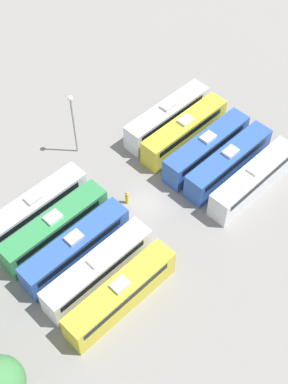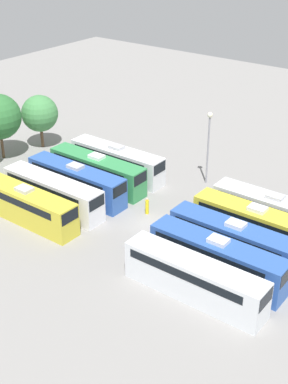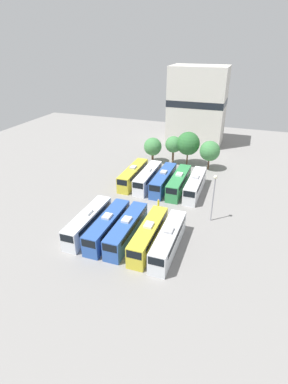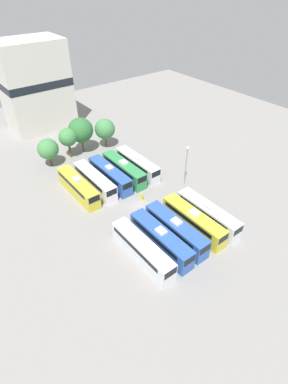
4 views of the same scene
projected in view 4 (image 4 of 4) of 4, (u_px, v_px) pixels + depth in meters
The scene contains 18 objects.
ground_plane at pixel (139, 207), 52.84m from camera, with size 125.27×125.27×0.00m, color gray.
bus_0 at pixel (142, 249), 42.63m from camera, with size 2.45×11.97×3.66m.
bus_1 at pixel (161, 239), 44.27m from camera, with size 2.45×11.97×3.66m.
bus_2 at pixel (176, 229), 45.85m from camera, with size 2.45×11.97×3.66m.
bus_3 at pixel (193, 221), 47.45m from camera, with size 2.45×11.97×3.66m.
bus_4 at pixel (208, 214), 48.76m from camera, with size 2.45×11.97×3.66m.
bus_5 at pixel (78, 186), 54.77m from camera, with size 2.45×11.97×3.66m.
bus_6 at pixel (95, 181), 56.26m from camera, with size 2.45×11.97×3.66m.
bus_7 at pixel (110, 175), 57.84m from camera, with size 2.45×11.97×3.66m.
bus_8 at pixel (124, 169), 59.39m from camera, with size 2.45×11.97×3.66m.
bus_9 at pixel (137, 164), 60.95m from camera, with size 2.45×11.97×3.66m.
worker_person at pixel (142, 197), 54.00m from camera, with size 0.36×0.36×1.77m.
light_pole at pixel (187, 160), 55.09m from camera, with size 0.60×0.60×8.30m.
tree_0 at pixel (48, 149), 61.50m from camera, with size 4.31×4.31×6.15m.
tree_1 at pixel (68, 137), 63.87m from camera, with size 3.92×3.92×6.83m.
tree_2 at pixel (81, 130), 65.57m from camera, with size 5.48×5.48×8.04m.
tree_3 at pixel (105, 129), 67.86m from camera, with size 4.61×4.61×6.81m.
depot_building at pixel (35, 86), 73.14m from camera, with size 15.44×10.65×21.07m.
Camera 4 is at (-24.26, -32.37, 34.12)m, focal length 28.00 mm.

